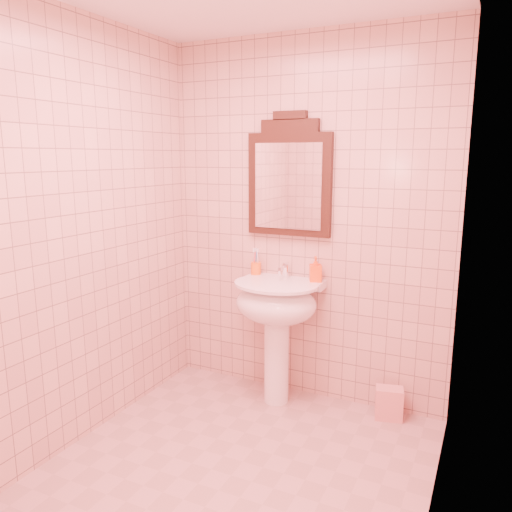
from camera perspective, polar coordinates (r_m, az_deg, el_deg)
The scene contains 8 objects.
floor at distance 2.95m, azimuth -2.85°, elevation -23.76°, with size 2.20×2.20×0.00m, color tan.
back_wall at distance 3.45m, azimuth 5.70°, elevation 3.83°, with size 2.00×0.02×2.50m, color #D9A997.
pedestal_sink at distance 3.41m, azimuth 2.35°, elevation -6.34°, with size 0.58×0.58×0.86m.
faucet at distance 3.47m, azimuth 3.28°, elevation -1.64°, with size 0.04×0.16×0.11m.
mirror at distance 3.44m, azimuth 3.82°, elevation 8.76°, with size 0.60×0.06×0.83m.
toothbrush_cup at distance 3.57m, azimuth -0.01°, elevation -1.40°, with size 0.07×0.07×0.17m.
soap_dispenser at distance 3.39m, azimuth 6.81°, elevation -1.50°, with size 0.08×0.08×0.17m, color #F25114.
towel at distance 3.52m, azimuth 14.96°, elevation -15.95°, with size 0.17×0.12×0.21m, color #EEA58C.
Camera 1 is at (1.17, -2.12, 1.70)m, focal length 35.00 mm.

